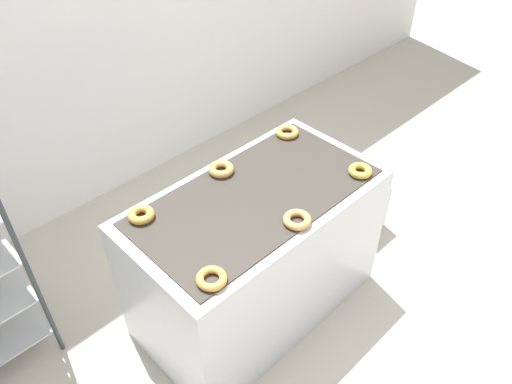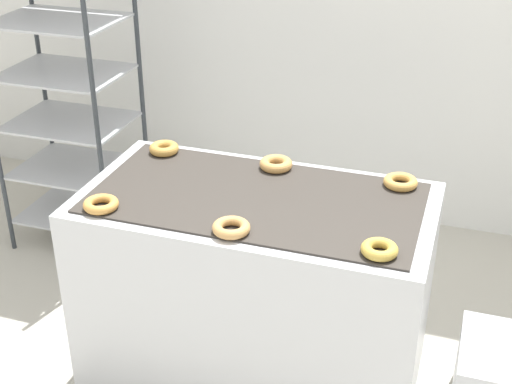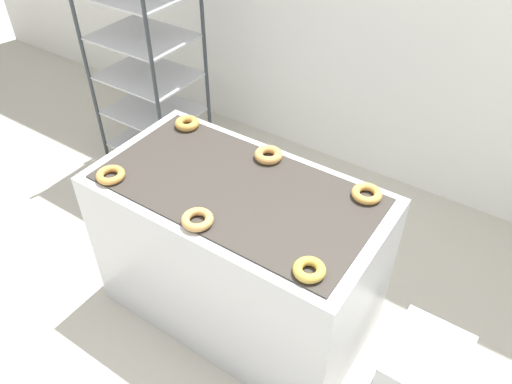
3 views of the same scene
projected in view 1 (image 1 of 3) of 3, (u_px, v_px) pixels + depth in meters
ground_plane at (336, 371)px, 2.60m from camera, size 14.00×14.00×0.00m
fryer_machine at (256, 255)px, 2.66m from camera, size 1.30×0.70×0.84m
glaze_bin at (351, 204)px, 3.35m from camera, size 0.31×0.39×0.33m
donut_near_left at (212, 279)px, 1.97m from camera, size 0.13×0.13×0.03m
donut_near_center at (296, 220)px, 2.23m from camera, size 0.13×0.13×0.03m
donut_near_right at (360, 171)px, 2.50m from camera, size 0.12×0.12×0.04m
donut_far_left at (141, 215)px, 2.25m from camera, size 0.12×0.12×0.04m
donut_far_center at (221, 169)px, 2.51m from camera, size 0.13×0.13×0.04m
donut_far_right at (287, 132)px, 2.78m from camera, size 0.13×0.13×0.03m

